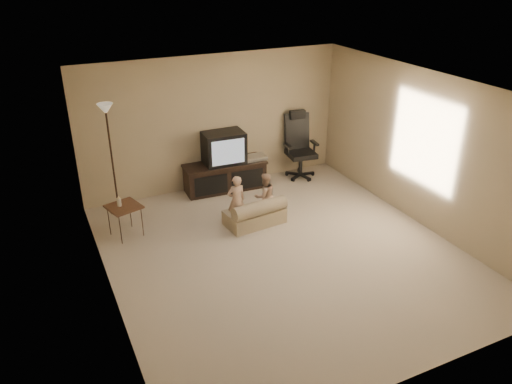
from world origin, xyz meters
TOP-DOWN VIEW (x-y plane):
  - floor at (0.00, 0.00)m, footprint 5.50×5.50m
  - room_shell at (0.00, 0.00)m, footprint 5.50×5.50m
  - tv_stand at (0.08, 2.49)m, footprint 1.60×0.66m
  - office_chair at (1.66, 2.43)m, footprint 0.68×0.71m
  - side_table at (-2.01, 1.53)m, footprint 0.59×0.59m
  - floor_lamp at (-1.96, 2.42)m, footprint 0.30×0.30m
  - child_sofa at (0.01, 0.97)m, footprint 1.01×0.64m
  - toddler_left at (-0.26, 1.14)m, footprint 0.31×0.23m
  - toddler_right at (0.26, 1.14)m, footprint 0.40×0.24m

SIDE VIEW (x-z plane):
  - floor at x=0.00m, z-range 0.00..0.00m
  - child_sofa at x=0.01m, z-range -0.04..0.42m
  - toddler_right at x=0.26m, z-range 0.00..0.80m
  - toddler_left at x=-0.26m, z-range 0.00..0.85m
  - tv_stand at x=0.08m, z-range -0.10..1.03m
  - office_chair at x=1.66m, z-range -0.18..1.13m
  - side_table at x=-2.01m, z-range 0.15..0.86m
  - floor_lamp at x=-1.96m, z-range 0.44..2.37m
  - room_shell at x=0.00m, z-range -1.23..4.27m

